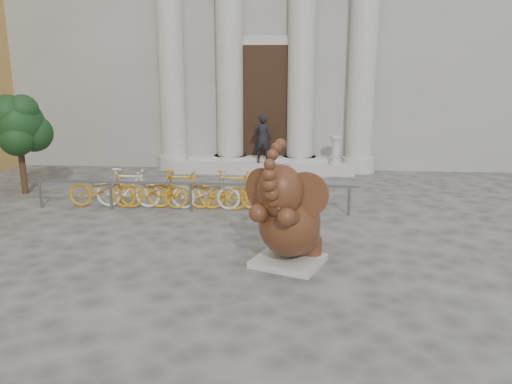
# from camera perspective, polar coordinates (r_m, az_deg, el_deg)

# --- Properties ---
(ground) EXTENTS (80.00, 80.00, 0.00)m
(ground) POSITION_cam_1_polar(r_m,az_deg,el_deg) (8.08, -3.88, -10.63)
(ground) COLOR #474442
(ground) RESTS_ON ground
(classical_building) EXTENTS (22.00, 10.70, 12.00)m
(classical_building) POSITION_cam_1_polar(r_m,az_deg,el_deg) (22.41, 2.04, 20.32)
(classical_building) COLOR gray
(classical_building) RESTS_ON ground
(entrance_steps) EXTENTS (6.00, 1.20, 0.36)m
(entrance_steps) POSITION_cam_1_polar(r_m,az_deg,el_deg) (17.01, 0.92, 2.89)
(entrance_steps) COLOR #A8A59E
(entrance_steps) RESTS_ON ground
(elephant_statue) EXTENTS (1.52, 1.79, 2.26)m
(elephant_statue) POSITION_cam_1_polar(r_m,az_deg,el_deg) (8.63, 3.69, -3.22)
(elephant_statue) COLOR #A8A59E
(elephant_statue) RESTS_ON ground
(bike_rack) EXTENTS (8.00, 0.53, 1.00)m
(bike_rack) POSITION_cam_1_polar(r_m,az_deg,el_deg) (12.40, -7.32, 0.32)
(bike_rack) COLOR slate
(bike_rack) RESTS_ON ground
(tree) EXTENTS (1.58, 1.44, 2.75)m
(tree) POSITION_cam_1_polar(r_m,az_deg,el_deg) (15.08, -25.50, 6.91)
(tree) COLOR #332114
(tree) RESTS_ON ground
(pedestrian) EXTENTS (0.59, 0.39, 1.63)m
(pedestrian) POSITION_cam_1_polar(r_m,az_deg,el_deg) (16.66, 0.75, 6.13)
(pedestrian) COLOR black
(pedestrian) RESTS_ON entrance_steps
(balustrade_post) EXTENTS (0.38, 0.38, 0.94)m
(balustrade_post) POSITION_cam_1_polar(r_m,az_deg,el_deg) (16.62, 9.07, 4.62)
(balustrade_post) COLOR #A8A59E
(balustrade_post) RESTS_ON entrance_steps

